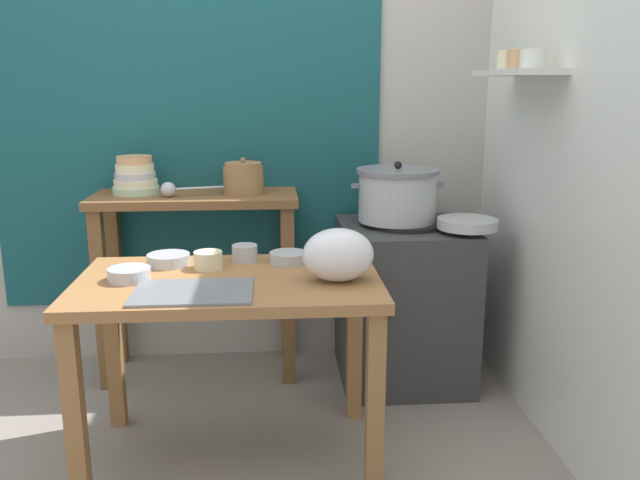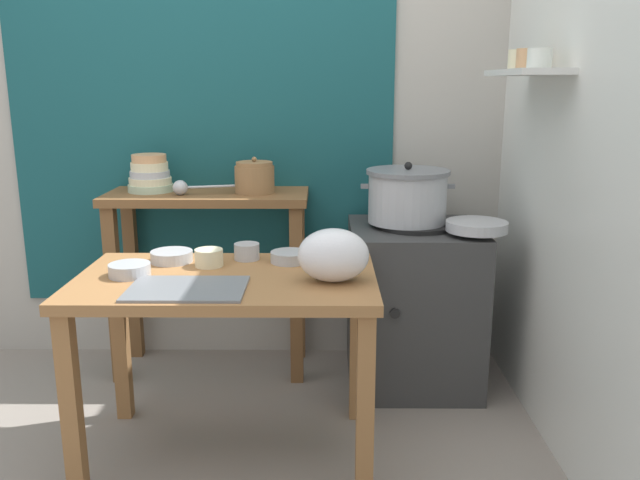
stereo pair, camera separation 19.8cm
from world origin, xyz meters
TOP-DOWN VIEW (x-y plane):
  - ground_plane at (0.00, 0.00)m, footprint 9.00×9.00m
  - wall_back at (0.08, 1.10)m, footprint 4.40×0.12m
  - wall_right at (1.40, 0.20)m, footprint 0.30×3.20m
  - prep_table at (0.10, 0.05)m, footprint 1.10×0.66m
  - back_shelf_table at (-0.10, 0.83)m, footprint 0.96×0.40m
  - stove_block at (0.88, 0.70)m, footprint 0.60×0.61m
  - steamer_pot at (0.84, 0.72)m, footprint 0.43×0.38m
  - clay_pot at (0.13, 0.83)m, footprint 0.19×0.19m
  - bowl_stack_enamel at (-0.38, 0.86)m, footprint 0.21×0.21m
  - ladle at (-0.20, 0.76)m, footprint 0.29×0.10m
  - serving_tray at (-0.01, -0.12)m, footprint 0.40×0.28m
  - plastic_bag at (0.49, -0.02)m, footprint 0.25×0.18m
  - wide_pan at (1.12, 0.53)m, footprint 0.27×0.27m
  - prep_bowl_0 at (0.32, 0.24)m, footprint 0.15×0.15m
  - prep_bowl_1 at (-0.26, 0.05)m, footprint 0.15×0.15m
  - prep_bowl_2 at (0.01, 0.18)m, footprint 0.11×0.11m
  - prep_bowl_3 at (0.15, 0.28)m, footprint 0.10×0.10m
  - prep_bowl_4 at (-0.15, 0.24)m, footprint 0.17×0.17m

SIDE VIEW (x-z plane):
  - ground_plane at x=0.00m, z-range 0.00..0.00m
  - stove_block at x=0.88m, z-range -0.01..0.77m
  - prep_table at x=0.10m, z-range 0.25..0.97m
  - back_shelf_table at x=-0.10m, z-range 0.23..1.13m
  - serving_tray at x=-0.01m, z-range 0.72..0.73m
  - prep_bowl_0 at x=0.32m, z-range 0.72..0.76m
  - prep_bowl_4 at x=-0.15m, z-range 0.72..0.77m
  - prep_bowl_1 at x=-0.26m, z-range 0.72..0.77m
  - prep_bowl_3 at x=0.15m, z-range 0.72..0.79m
  - prep_bowl_2 at x=0.01m, z-range 0.72..0.79m
  - wide_pan at x=1.12m, z-range 0.78..0.82m
  - plastic_bag at x=0.49m, z-range 0.72..0.91m
  - steamer_pot at x=0.84m, z-range 0.76..1.04m
  - ladle at x=-0.20m, z-range 0.90..0.97m
  - clay_pot at x=0.13m, z-range 0.89..1.06m
  - bowl_stack_enamel at x=-0.38m, z-range 0.89..1.07m
  - wall_right at x=1.40m, z-range 0.00..2.60m
  - wall_back at x=0.08m, z-range 0.00..2.60m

